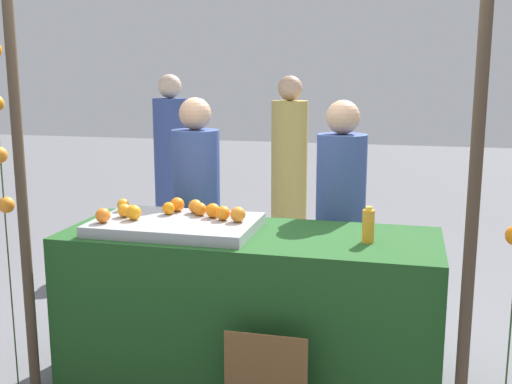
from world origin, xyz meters
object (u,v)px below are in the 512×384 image
Objects in this scene: vendor_right at (340,232)px; vendor_left at (197,223)px; juice_bottle at (368,226)px; stall_counter at (250,307)px; orange_1 at (123,205)px; orange_0 at (124,210)px.

vendor_left is at bearing -179.94° from vendor_right.
juice_bottle is at bearing -72.39° from vendor_right.
juice_bottle is at bearing -30.02° from vendor_left.
stall_counter is 28.39× the size of orange_1.
juice_bottle is 0.12× the size of vendor_right.
vendor_right is (0.96, 0.00, -0.00)m from vendor_left.
orange_0 is 0.05× the size of vendor_right.
stall_counter is 1.32× the size of vendor_right.
vendor_left reaches higher than orange_0.
stall_counter is at bearing -50.41° from vendor_left.
orange_1 is 0.05× the size of vendor_right.
vendor_left is at bearing 129.59° from stall_counter.
orange_1 is (-0.08, 0.15, -0.00)m from orange_0.
stall_counter is 0.96m from orange_1.
stall_counter is at bearing 176.58° from juice_bottle.
vendor_right reaches higher than orange_0.
orange_1 is 1.44m from juice_bottle.
stall_counter is 0.82m from vendor_right.
juice_bottle is 1.37m from vendor_left.
juice_bottle is 0.74m from vendor_right.
orange_0 reaches higher than stall_counter.
orange_1 is at bearing 117.85° from orange_0.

